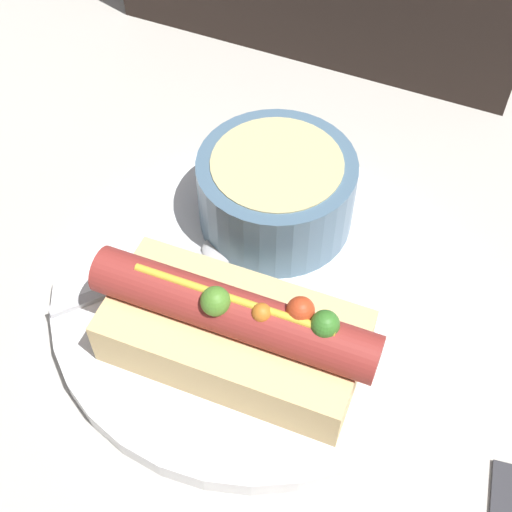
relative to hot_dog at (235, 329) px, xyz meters
The scene contains 5 objects.
ground_plane 0.07m from the hot_dog, 99.72° to the left, with size 4.00×4.00×0.00m, color #BCB7AD.
dinner_plate 0.06m from the hot_dog, 99.72° to the left, with size 0.28×0.28×0.02m.
hot_dog is the anchor object (origin of this frame).
soup_bowl 0.11m from the hot_dog, 100.17° to the left, with size 0.11×0.11×0.06m.
spoon 0.08m from the hot_dog, 131.13° to the left, with size 0.11×0.12×0.01m.
Camera 1 is at (0.11, -0.26, 0.41)m, focal length 50.00 mm.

